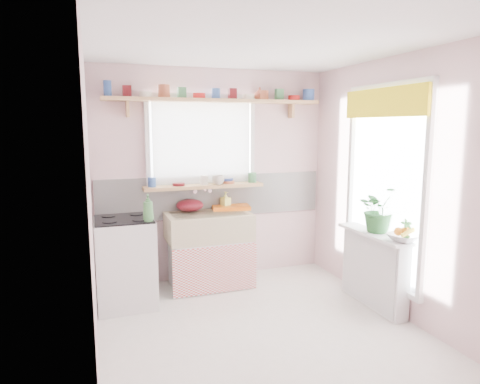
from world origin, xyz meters
name	(u,v)px	position (x,y,z in m)	size (l,w,h in m)	color
room	(291,169)	(0.66, 0.86, 1.37)	(3.20, 3.20, 3.20)	white
sink_unit	(209,249)	(-0.15, 1.29, 0.43)	(0.95, 0.65, 1.11)	white
cooker	(125,262)	(-1.10, 1.05, 0.46)	(0.58, 0.58, 0.93)	white
radiator_ledge	(374,268)	(1.30, 0.20, 0.40)	(0.22, 0.95, 0.78)	white
windowsill	(204,186)	(-0.15, 1.48, 1.14)	(1.40, 0.22, 0.04)	tan
pine_shelf	(216,101)	(0.00, 1.47, 2.12)	(2.52, 0.24, 0.04)	tan
shelf_crockery	(214,94)	(-0.02, 1.47, 2.19)	(2.47, 0.11, 0.12)	#3359A5
sill_crockery	(204,180)	(-0.15, 1.48, 1.22)	(1.35, 0.11, 0.12)	#3359A5
dish_tray	(231,207)	(0.18, 1.50, 0.87)	(0.44, 0.33, 0.04)	orange
colander	(190,205)	(-0.32, 1.50, 0.92)	(0.32, 0.32, 0.14)	#5B0F1A
jade_plant	(379,209)	(1.33, 0.21, 1.01)	(0.42, 0.37, 0.47)	#265F2A
fruit_bowl	(404,238)	(1.33, -0.17, 0.81)	(0.28, 0.28, 0.07)	silver
herb_pot	(406,231)	(1.33, -0.20, 0.88)	(0.11, 0.08, 0.22)	#34702D
soap_bottle_sink	(226,200)	(0.12, 1.50, 0.95)	(0.09, 0.10, 0.21)	#EEF76D
sill_cup	(218,180)	(0.00, 1.42, 1.21)	(0.14, 0.14, 0.11)	beige
sill_bowl	(225,180)	(0.12, 1.54, 1.19)	(0.20, 0.20, 0.06)	#314D9F
shelf_vase	(260,94)	(0.56, 1.53, 2.21)	(0.14, 0.14, 0.15)	#A94B34
cooker_bottle	(148,208)	(-0.88, 0.83, 1.05)	(0.10, 0.10, 0.27)	#408144
fruit	(404,231)	(1.34, -0.17, 0.87)	(0.20, 0.14, 0.10)	orange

